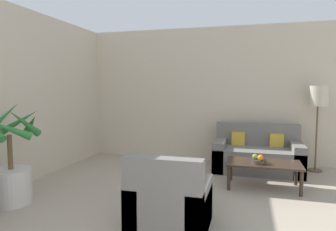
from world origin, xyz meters
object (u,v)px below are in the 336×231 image
(potted_palm, at_px, (11,169))
(apple_green, at_px, (255,157))
(floor_lamp, at_px, (318,100))
(coffee_table, at_px, (264,165))
(sofa_loveseat, at_px, (257,155))
(orange_fruit, at_px, (260,158))
(armchair, at_px, (170,205))
(ottoman, at_px, (183,188))
(fruit_bowl, at_px, (259,161))
(apple_red, at_px, (261,157))

(potted_palm, relative_size, apple_green, 16.56)
(floor_lamp, relative_size, coffee_table, 1.43)
(sofa_loveseat, bearing_deg, floor_lamp, 13.00)
(sofa_loveseat, height_order, orange_fruit, sofa_loveseat)
(armchair, xyz_separation_m, ottoman, (-0.03, 0.76, -0.08))
(sofa_loveseat, distance_m, fruit_bowl, 1.04)
(floor_lamp, relative_size, apple_green, 18.96)
(orange_fruit, bearing_deg, potted_palm, -156.27)
(floor_lamp, relative_size, ottoman, 2.72)
(sofa_loveseat, xyz_separation_m, floor_lamp, (1.01, 0.23, 1.01))
(orange_fruit, xyz_separation_m, ottoman, (-0.98, -0.78, -0.29))
(fruit_bowl, relative_size, apple_green, 2.66)
(armchair, bearing_deg, sofa_loveseat, 70.61)
(sofa_loveseat, height_order, coffee_table, sofa_loveseat)
(coffee_table, distance_m, apple_red, 0.15)
(fruit_bowl, bearing_deg, sofa_loveseat, 90.23)
(floor_lamp, distance_m, apple_green, 1.83)
(fruit_bowl, height_order, orange_fruit, orange_fruit)
(coffee_table, height_order, ottoman, ottoman)
(potted_palm, xyz_separation_m, apple_red, (3.12, 1.45, 0.03))
(apple_green, bearing_deg, apple_red, 14.61)
(apple_green, bearing_deg, sofa_loveseat, 86.95)
(floor_lamp, bearing_deg, coffee_table, -128.47)
(potted_palm, bearing_deg, ottoman, 15.46)
(floor_lamp, height_order, orange_fruit, floor_lamp)
(sofa_loveseat, xyz_separation_m, apple_red, (0.04, -1.00, 0.20))
(fruit_bowl, height_order, apple_green, apple_green)
(sofa_loveseat, height_order, armchair, armchair)
(apple_red, xyz_separation_m, orange_fruit, (-0.02, -0.09, 0.00))
(coffee_table, xyz_separation_m, apple_red, (-0.04, -0.05, 0.14))
(sofa_loveseat, xyz_separation_m, apple_green, (-0.05, -1.02, 0.21))
(sofa_loveseat, xyz_separation_m, armchair, (-0.92, -2.63, -0.00))
(coffee_table, relative_size, armchair, 1.27)
(apple_green, distance_m, ottoman, 1.26)
(coffee_table, height_order, apple_green, apple_green)
(floor_lamp, distance_m, orange_fruit, 1.83)
(sofa_loveseat, bearing_deg, coffee_table, -85.54)
(orange_fruit, distance_m, ottoman, 1.28)
(potted_palm, xyz_separation_m, floor_lamp, (4.09, 2.68, 0.83))
(potted_palm, distance_m, orange_fruit, 3.39)
(fruit_bowl, xyz_separation_m, apple_green, (-0.06, 0.01, 0.07))
(sofa_loveseat, distance_m, coffee_table, 0.95)
(orange_fruit, bearing_deg, floor_lamp, 53.10)
(potted_palm, bearing_deg, armchair, -4.71)
(orange_fruit, distance_m, armchair, 1.82)
(sofa_loveseat, height_order, apple_green, sofa_loveseat)
(apple_red, bearing_deg, ottoman, -139.12)
(potted_palm, height_order, fruit_bowl, potted_palm)
(coffee_table, distance_m, apple_green, 0.21)
(coffee_table, bearing_deg, orange_fruit, -110.77)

